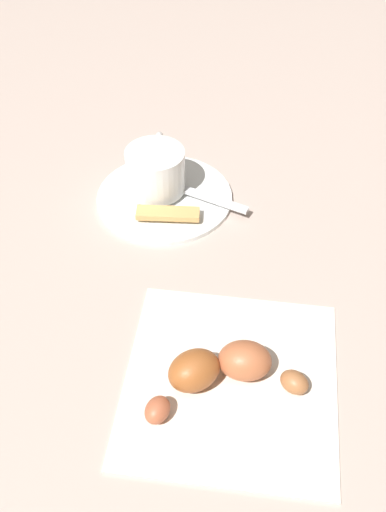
% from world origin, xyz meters
% --- Properties ---
extents(ground_plane, '(1.80, 1.80, 0.00)m').
position_xyz_m(ground_plane, '(0.00, 0.00, 0.00)').
color(ground_plane, '#B09C91').
extents(saucer, '(0.15, 0.15, 0.01)m').
position_xyz_m(saucer, '(0.10, 0.03, 0.00)').
color(saucer, white).
rests_on(saucer, ground).
extents(espresso_cup, '(0.09, 0.06, 0.05)m').
position_xyz_m(espresso_cup, '(0.11, 0.03, 0.03)').
color(espresso_cup, white).
rests_on(espresso_cup, saucer).
extents(teaspoon, '(0.08, 0.11, 0.01)m').
position_xyz_m(teaspoon, '(0.11, 0.01, 0.01)').
color(teaspoon, silver).
rests_on(teaspoon, saucer).
extents(sugar_packet, '(0.03, 0.07, 0.01)m').
position_xyz_m(sugar_packet, '(0.06, 0.03, 0.01)').
color(sugar_packet, tan).
rests_on(sugar_packet, saucer).
extents(napkin, '(0.22, 0.21, 0.00)m').
position_xyz_m(napkin, '(-0.13, -0.01, 0.00)').
color(napkin, silver).
rests_on(napkin, ground).
extents(croissant, '(0.07, 0.14, 0.03)m').
position_xyz_m(croissant, '(-0.13, -0.00, 0.02)').
color(croissant, '#985E36').
rests_on(croissant, napkin).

